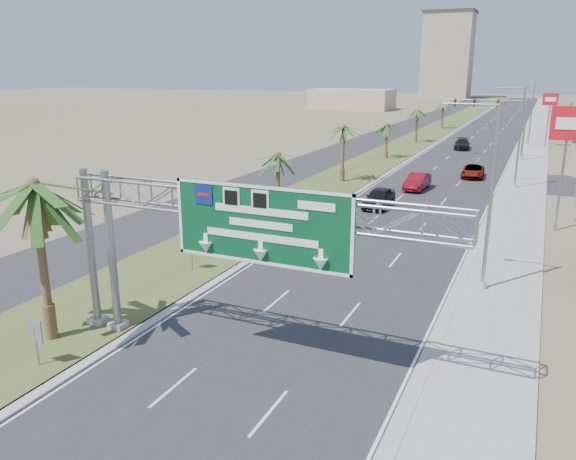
# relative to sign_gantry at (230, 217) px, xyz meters

# --- Properties ---
(road) EXTENTS (12.00, 300.00, 0.02)m
(road) POSITION_rel_sign_gantry_xyz_m (1.06, 100.07, -6.05)
(road) COLOR #28282B
(road) RESTS_ON ground
(sidewalk_right) EXTENTS (4.00, 300.00, 0.10)m
(sidewalk_right) POSITION_rel_sign_gantry_xyz_m (9.56, 100.07, -6.01)
(sidewalk_right) COLOR #9E9B93
(sidewalk_right) RESTS_ON ground
(median_grass) EXTENTS (7.00, 300.00, 0.12)m
(median_grass) POSITION_rel_sign_gantry_xyz_m (-8.94, 100.07, -6.00)
(median_grass) COLOR #485927
(median_grass) RESTS_ON ground
(opposing_road) EXTENTS (8.00, 300.00, 0.02)m
(opposing_road) POSITION_rel_sign_gantry_xyz_m (-15.94, 100.07, -6.05)
(opposing_road) COLOR #28282B
(opposing_road) RESTS_ON ground
(sign_gantry) EXTENTS (16.75, 1.24, 7.50)m
(sign_gantry) POSITION_rel_sign_gantry_xyz_m (0.00, 0.00, 0.00)
(sign_gantry) COLOR gray
(sign_gantry) RESTS_ON ground
(palm_near) EXTENTS (5.70, 5.70, 8.35)m
(palm_near) POSITION_rel_sign_gantry_xyz_m (-8.14, -1.93, 0.87)
(palm_near) COLOR brown
(palm_near) RESTS_ON ground
(palm_row_b) EXTENTS (3.99, 3.99, 5.95)m
(palm_row_b) POSITION_rel_sign_gantry_xyz_m (-8.44, 22.07, -1.16)
(palm_row_b) COLOR brown
(palm_row_b) RESTS_ON ground
(palm_row_c) EXTENTS (3.99, 3.99, 6.75)m
(palm_row_c) POSITION_rel_sign_gantry_xyz_m (-8.44, 38.07, -0.39)
(palm_row_c) COLOR brown
(palm_row_c) RESTS_ON ground
(palm_row_d) EXTENTS (3.99, 3.99, 5.45)m
(palm_row_d) POSITION_rel_sign_gantry_xyz_m (-8.44, 56.07, -1.64)
(palm_row_d) COLOR brown
(palm_row_d) RESTS_ON ground
(palm_row_e) EXTENTS (3.99, 3.99, 6.15)m
(palm_row_e) POSITION_rel_sign_gantry_xyz_m (-8.44, 75.07, -0.97)
(palm_row_e) COLOR brown
(palm_row_e) RESTS_ON ground
(palm_row_f) EXTENTS (3.99, 3.99, 5.75)m
(palm_row_f) POSITION_rel_sign_gantry_xyz_m (-8.44, 100.07, -1.35)
(palm_row_f) COLOR brown
(palm_row_f) RESTS_ON ground
(streetlight_near) EXTENTS (3.27, 0.44, 10.00)m
(streetlight_near) POSITION_rel_sign_gantry_xyz_m (8.36, 12.07, -1.36)
(streetlight_near) COLOR gray
(streetlight_near) RESTS_ON ground
(streetlight_mid) EXTENTS (3.27, 0.44, 10.00)m
(streetlight_mid) POSITION_rel_sign_gantry_xyz_m (8.36, 42.07, -1.36)
(streetlight_mid) COLOR gray
(streetlight_mid) RESTS_ON ground
(streetlight_far) EXTENTS (3.27, 0.44, 10.00)m
(streetlight_far) POSITION_rel_sign_gantry_xyz_m (8.36, 78.07, -1.36)
(streetlight_far) COLOR gray
(streetlight_far) RESTS_ON ground
(signal_mast) EXTENTS (10.28, 0.71, 8.00)m
(signal_mast) POSITION_rel_sign_gantry_xyz_m (6.23, 62.05, -1.21)
(signal_mast) COLOR gray
(signal_mast) RESTS_ON ground
(median_signback_a) EXTENTS (0.75, 0.08, 2.08)m
(median_signback_a) POSITION_rel_sign_gantry_xyz_m (-6.74, -3.93, -4.61)
(median_signback_a) COLOR gray
(median_signback_a) RESTS_ON ground
(median_signback_b) EXTENTS (0.75, 0.08, 2.08)m
(median_signback_b) POSITION_rel_sign_gantry_xyz_m (-7.44, 8.07, -4.61)
(median_signback_b) COLOR gray
(median_signback_b) RESTS_ON ground
(tower_distant) EXTENTS (20.00, 16.00, 35.00)m
(tower_distant) POSITION_rel_sign_gantry_xyz_m (-30.94, 240.07, 11.44)
(tower_distant) COLOR gray
(tower_distant) RESTS_ON ground
(building_distant_left) EXTENTS (24.00, 14.00, 6.00)m
(building_distant_left) POSITION_rel_sign_gantry_xyz_m (-43.94, 150.07, -3.06)
(building_distant_left) COLOR tan
(building_distant_left) RESTS_ON ground
(car_left_lane) EXTENTS (2.04, 5.00, 1.70)m
(car_left_lane) POSITION_rel_sign_gantry_xyz_m (-1.72, 28.36, -5.21)
(car_left_lane) COLOR black
(car_left_lane) RESTS_ON ground
(car_mid_lane) EXTENTS (1.94, 4.98, 1.62)m
(car_mid_lane) POSITION_rel_sign_gantry_xyz_m (-0.29, 37.35, -5.25)
(car_mid_lane) COLOR maroon
(car_mid_lane) RESTS_ON ground
(car_right_lane) EXTENTS (2.56, 5.08, 1.38)m
(car_right_lane) POSITION_rel_sign_gantry_xyz_m (3.97, 46.49, -5.37)
(car_right_lane) COLOR gray
(car_right_lane) RESTS_ON ground
(car_far) EXTENTS (2.65, 5.50, 1.55)m
(car_far) POSITION_rel_sign_gantry_xyz_m (-0.40, 70.01, -5.28)
(car_far) COLOR black
(car_far) RESTS_ON ground
(pole_sign_red_near) EXTENTS (2.40, 0.38, 9.28)m
(pole_sign_red_near) POSITION_rel_sign_gantry_xyz_m (12.22, 26.78, 1.26)
(pole_sign_red_near) COLOR gray
(pole_sign_red_near) RESTS_ON ground
(pole_sign_red_far) EXTENTS (2.22, 0.50, 8.37)m
(pole_sign_red_far) POSITION_rel_sign_gantry_xyz_m (11.01, 78.02, 0.55)
(pole_sign_red_far) COLOR gray
(pole_sign_red_far) RESTS_ON ground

